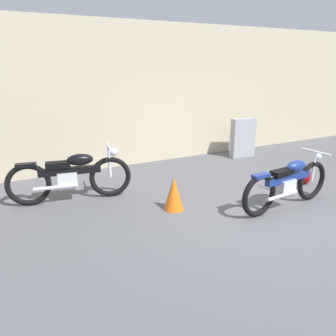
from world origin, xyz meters
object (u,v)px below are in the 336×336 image
(motorcycle_black, at_px, (71,176))
(traffic_cone, at_px, (174,193))
(stone_marker, at_px, (243,138))
(helmet, at_px, (304,176))
(motorcycle_blue, at_px, (288,183))

(motorcycle_black, bearing_deg, traffic_cone, -29.10)
(stone_marker, xyz_separation_m, traffic_cone, (-3.06, -2.03, -0.21))
(stone_marker, xyz_separation_m, motorcycle_black, (-4.43, -0.91, -0.04))
(traffic_cone, bearing_deg, stone_marker, 33.50)
(stone_marker, distance_m, traffic_cone, 3.68)
(helmet, xyz_separation_m, motorcycle_black, (-4.23, 1.22, 0.30))
(stone_marker, bearing_deg, traffic_cone, -146.50)
(motorcycle_black, bearing_deg, stone_marker, 21.62)
(stone_marker, height_order, motorcycle_black, stone_marker)
(motorcycle_black, bearing_deg, motorcycle_blue, -21.69)
(helmet, xyz_separation_m, motorcycle_blue, (-1.17, -0.67, 0.27))
(motorcycle_blue, bearing_deg, helmet, 25.28)
(traffic_cone, bearing_deg, motorcycle_black, 140.92)
(helmet, bearing_deg, motorcycle_black, 163.93)
(traffic_cone, relative_size, motorcycle_black, 0.27)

